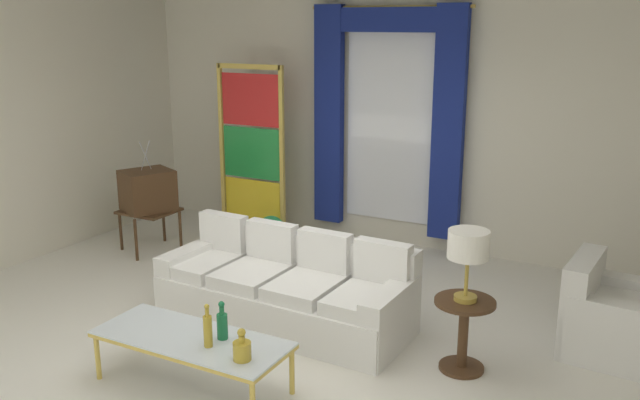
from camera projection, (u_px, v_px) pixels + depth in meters
ground_plane at (275, 339)px, 5.94m from camera, size 16.00×16.00×0.00m
wall_rear at (406, 124)px, 8.17m from camera, size 8.00×0.12×3.00m
wall_left at (29, 130)px, 7.74m from camera, size 0.12×7.00×3.00m
curtained_window at (387, 105)px, 8.05m from camera, size 2.00×0.17×2.70m
couch_white_long at (288, 289)px, 6.25m from camera, size 2.37×1.00×0.86m
coffee_table at (191, 341)px, 5.08m from camera, size 1.52×0.60×0.41m
bottle_blue_decanter at (242, 349)px, 4.71m from camera, size 0.13×0.13×0.24m
bottle_crystal_tall at (208, 329)px, 4.89m from camera, size 0.06×0.06×0.33m
bottle_amber_squat at (222, 324)px, 5.02m from camera, size 0.08×0.08×0.30m
vintage_tv at (148, 192)px, 8.05m from camera, size 0.71×0.75×1.35m
armchair_white at (611, 321)px, 5.63m from camera, size 0.88×0.87×0.80m
stained_glass_divider at (252, 156)px, 8.49m from camera, size 0.95×0.05×2.20m
peacock_figurine at (266, 235)px, 8.11m from camera, size 0.44×0.60×0.50m
round_side_table at (463, 328)px, 5.34m from camera, size 0.48×0.48×0.59m
table_lamp_brass at (468, 248)px, 5.16m from camera, size 0.32×0.32×0.57m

